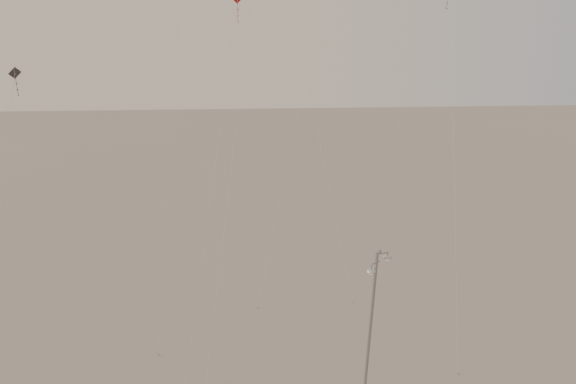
{
  "coord_description": "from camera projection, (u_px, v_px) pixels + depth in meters",
  "views": [
    {
      "loc": [
        -3.01,
        -26.87,
        24.01
      ],
      "look_at": [
        -1.41,
        5.0,
        11.67
      ],
      "focal_mm": 35.0,
      "sensor_mm": 36.0,
      "label": 1
    }
  ],
  "objects": [
    {
      "name": "kite_3",
      "position": [
        226.0,
        89.0,
        33.42
      ],
      "size": [
        4.24,
        6.67,
        23.23
      ],
      "rotation": [
        0.0,
        0.0,
        0.24
      ],
      "color": "maroon",
      "rests_on": "ground"
    },
    {
      "name": "kite_6",
      "position": [
        5.0,
        164.0,
        30.86
      ],
      "size": [
        4.22,
        4.03,
        19.46
      ],
      "rotation": [
        0.0,
        0.0,
        0.5
      ],
      "color": "#2C2724",
      "rests_on": "ground"
    },
    {
      "name": "kite_4",
      "position": [
        452.0,
        79.0,
        39.49
      ],
      "size": [
        1.69,
        14.01,
        23.46
      ],
      "rotation": [
        0.0,
        0.0,
        1.51
      ],
      "color": "#2C2724",
      "rests_on": "ground"
    },
    {
      "name": "kite_5",
      "position": [
        295.0,
        19.0,
        47.22
      ],
      "size": [
        5.18,
        15.1,
        26.55
      ],
      "rotation": [
        0.0,
        0.0,
        -1.09
      ],
      "color": "#AA501C",
      "rests_on": "ground"
    },
    {
      "name": "kite_1",
      "position": [
        250.0,
        15.0,
        34.48
      ],
      "size": [
        4.73,
        13.63,
        30.94
      ],
      "rotation": [
        0.0,
        0.0,
        -1.04
      ],
      "color": "#2C2724",
      "rests_on": "ground"
    },
    {
      "name": "street_lamp",
      "position": [
        371.0,
        324.0,
        31.99
      ],
      "size": [
        1.48,
        1.02,
        10.16
      ],
      "color": "#92959A",
      "rests_on": "ground"
    }
  ]
}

